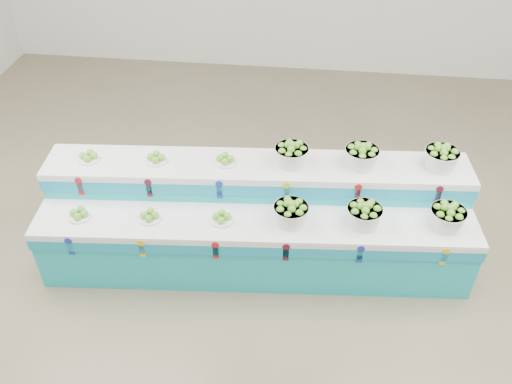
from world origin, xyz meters
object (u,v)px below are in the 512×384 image
plate_upper_mid (156,157)px  display_stand (256,220)px  basket_upper_right (441,158)px  basket_lower_left (291,213)px

plate_upper_mid → display_stand: bearing=-10.0°
display_stand → basket_upper_right: 1.92m
basket_upper_right → display_stand: bearing=-166.8°
display_stand → basket_lower_left: (0.36, -0.24, 0.33)m
basket_upper_right → plate_upper_mid: bearing=-175.2°
display_stand → plate_upper_mid: bearing=165.3°
basket_lower_left → plate_upper_mid: (-1.38, 0.42, 0.23)m
basket_lower_left → plate_upper_mid: 1.46m
display_stand → basket_upper_right: (1.76, 0.41, 0.63)m
plate_upper_mid → basket_upper_right: 2.80m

